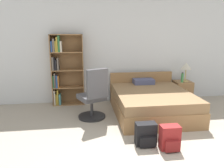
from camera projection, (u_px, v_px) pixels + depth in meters
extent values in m
cube|color=silver|center=(126.00, 51.00, 5.56)|extent=(9.00, 0.06, 2.60)
cube|color=olive|center=(52.00, 71.00, 5.24)|extent=(0.02, 0.28, 1.72)
cube|color=olive|center=(83.00, 70.00, 5.34)|extent=(0.02, 0.28, 1.72)
cube|color=brown|center=(68.00, 69.00, 5.41)|extent=(0.77, 0.01, 1.72)
cube|color=olive|center=(69.00, 104.00, 5.49)|extent=(0.73, 0.26, 0.02)
cube|color=beige|center=(55.00, 97.00, 5.38)|extent=(0.03, 0.22, 0.36)
cube|color=gold|center=(57.00, 99.00, 5.39)|extent=(0.02, 0.21, 0.27)
cube|color=gold|center=(58.00, 97.00, 5.37)|extent=(0.03, 0.18, 0.37)
cube|color=teal|center=(60.00, 99.00, 5.38)|extent=(0.04, 0.16, 0.26)
cube|color=olive|center=(68.00, 87.00, 5.39)|extent=(0.73, 0.26, 0.02)
cube|color=#2D6638|center=(54.00, 81.00, 5.28)|extent=(0.02, 0.20, 0.30)
cube|color=#665B51|center=(55.00, 80.00, 5.27)|extent=(0.03, 0.20, 0.35)
cube|color=navy|center=(57.00, 81.00, 5.27)|extent=(0.04, 0.17, 0.30)
cube|color=orange|center=(58.00, 81.00, 5.28)|extent=(0.02, 0.17, 0.30)
cube|color=olive|center=(68.00, 70.00, 5.28)|extent=(0.73, 0.26, 0.02)
cube|color=#665B51|center=(53.00, 64.00, 5.16)|extent=(0.04, 0.17, 0.31)
cube|color=black|center=(54.00, 64.00, 5.18)|extent=(0.02, 0.20, 0.29)
cube|color=black|center=(56.00, 65.00, 5.18)|extent=(0.03, 0.17, 0.25)
cube|color=#665B51|center=(58.00, 64.00, 5.20)|extent=(0.04, 0.21, 0.29)
cube|color=olive|center=(67.00, 52.00, 5.18)|extent=(0.73, 0.26, 0.02)
cube|color=navy|center=(52.00, 47.00, 5.07)|extent=(0.03, 0.18, 0.25)
cube|color=#665B51|center=(54.00, 45.00, 5.07)|extent=(0.04, 0.17, 0.31)
cube|color=gold|center=(56.00, 46.00, 5.07)|extent=(0.02, 0.16, 0.26)
cube|color=gold|center=(57.00, 45.00, 5.09)|extent=(0.04, 0.22, 0.34)
cube|color=#2D6638|center=(59.00, 44.00, 5.09)|extent=(0.04, 0.20, 0.38)
cube|color=beige|center=(61.00, 46.00, 5.10)|extent=(0.04, 0.18, 0.25)
cube|color=olive|center=(66.00, 34.00, 5.09)|extent=(0.77, 0.28, 0.02)
cube|color=olive|center=(152.00, 107.00, 4.80)|extent=(1.59, 1.91, 0.32)
cube|color=olive|center=(152.00, 96.00, 4.74)|extent=(1.56, 1.87, 0.20)
cube|color=olive|center=(141.00, 87.00, 5.62)|extent=(1.59, 0.08, 0.77)
cube|color=#4C5175|center=(143.00, 81.00, 5.38)|extent=(0.50, 0.30, 0.12)
cylinder|color=#232326|center=(92.00, 116.00, 4.63)|extent=(0.57, 0.57, 0.04)
cylinder|color=#333338|center=(92.00, 108.00, 4.59)|extent=(0.06, 0.06, 0.36)
cube|color=#4C4C51|center=(91.00, 97.00, 4.53)|extent=(0.63, 0.63, 0.10)
cube|color=#4C4C51|center=(97.00, 84.00, 4.22)|extent=(0.43, 0.25, 0.58)
cube|color=olive|center=(182.00, 91.00, 5.67)|extent=(0.42, 0.41, 0.53)
sphere|color=tan|center=(186.00, 89.00, 5.44)|extent=(0.02, 0.02, 0.02)
cylinder|color=tan|center=(185.00, 81.00, 5.61)|extent=(0.15, 0.15, 0.02)
cylinder|color=tan|center=(186.00, 75.00, 5.57)|extent=(0.02, 0.02, 0.30)
cone|color=beige|center=(186.00, 66.00, 5.52)|extent=(0.26, 0.26, 0.16)
cylinder|color=#3F8C4C|center=(182.00, 78.00, 5.48)|extent=(0.06, 0.06, 0.23)
cylinder|color=#2D2D33|center=(183.00, 73.00, 5.45)|extent=(0.04, 0.04, 0.03)
cube|color=maroon|center=(170.00, 137.00, 3.36)|extent=(0.30, 0.18, 0.38)
cube|color=maroon|center=(172.00, 146.00, 3.26)|extent=(0.23, 0.06, 0.17)
cube|color=black|center=(146.00, 134.00, 3.49)|extent=(0.33, 0.18, 0.37)
cube|color=black|center=(148.00, 142.00, 3.39)|extent=(0.25, 0.06, 0.16)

